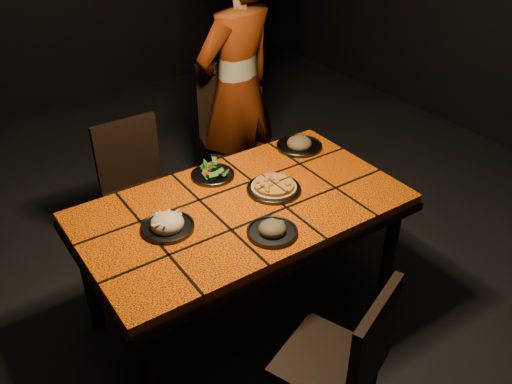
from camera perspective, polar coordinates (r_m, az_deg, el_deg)
room_shell at (r=2.35m, az=-1.71°, el=14.05°), size 6.04×7.04×3.08m
dining_table at (r=2.73m, az=-1.42°, el=-2.63°), size 1.62×0.92×0.75m
chair_near at (r=2.34m, az=9.54°, el=-16.86°), size 0.51×0.51×0.86m
chair_far_left at (r=3.39m, az=-12.44°, el=1.01°), size 0.40×0.40×0.88m
chair_far_right at (r=3.77m, az=-2.23°, el=6.72°), size 0.57×0.57×1.03m
diner at (r=3.61m, az=-1.97°, el=10.63°), size 0.72×0.55×1.77m
plate_pizza at (r=2.78m, az=1.88°, el=0.48°), size 0.28×0.28×0.04m
plate_pasta at (r=2.54m, az=-9.31°, el=-3.42°), size 0.25×0.25×0.08m
plate_salad at (r=2.90m, az=-4.59°, el=2.09°), size 0.23×0.23×0.07m
plate_mushroom_a at (r=2.48m, az=1.72°, el=-3.99°), size 0.24×0.24×0.08m
plate_mushroom_b at (r=3.19m, az=4.59°, el=5.08°), size 0.27×0.27×0.09m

